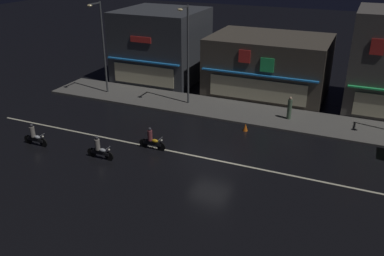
% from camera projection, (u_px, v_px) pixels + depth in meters
% --- Properties ---
extents(ground_plane, '(140.00, 140.00, 0.00)m').
position_uv_depth(ground_plane, '(211.00, 159.00, 25.67)').
color(ground_plane, black).
extents(lane_divider_stripe, '(33.97, 0.16, 0.01)m').
position_uv_depth(lane_divider_stripe, '(211.00, 159.00, 25.67)').
color(lane_divider_stripe, beige).
rests_on(lane_divider_stripe, ground).
extents(sidewalk_far, '(35.76, 4.40, 0.14)m').
position_uv_depth(sidewalk_far, '(248.00, 113.00, 32.55)').
color(sidewalk_far, '#5B5954').
rests_on(sidewalk_far, ground).
extents(storefront_center_block, '(10.23, 7.56, 5.03)m').
position_uv_depth(storefront_center_block, '(269.00, 65.00, 36.49)').
color(storefront_center_block, '#4C443A').
rests_on(storefront_center_block, ground).
extents(storefront_right_block, '(7.74, 7.78, 6.67)m').
position_uv_depth(storefront_right_block, '(162.00, 45.00, 40.14)').
color(storefront_right_block, '#383A3F').
rests_on(storefront_right_block, ground).
extents(streetlamp_west, '(0.44, 1.64, 7.89)m').
position_uv_depth(streetlamp_west, '(102.00, 42.00, 34.97)').
color(streetlamp_west, '#47494C').
rests_on(streetlamp_west, sidewalk_far).
extents(streetlamp_mid, '(0.44, 1.64, 7.97)m').
position_uv_depth(streetlamp_mid, '(187.00, 49.00, 32.40)').
color(streetlamp_mid, '#47494C').
rests_on(streetlamp_mid, sidewalk_far).
extents(pedestrian_on_sidewalk, '(0.33, 0.33, 1.76)m').
position_uv_depth(pedestrian_on_sidewalk, '(289.00, 109.00, 30.98)').
color(pedestrian_on_sidewalk, '#4C664C').
rests_on(pedestrian_on_sidewalk, sidewalk_far).
extents(motorcycle_lead, '(1.90, 0.60, 1.52)m').
position_uv_depth(motorcycle_lead, '(34.00, 136.00, 27.27)').
color(motorcycle_lead, black).
rests_on(motorcycle_lead, ground).
extents(motorcycle_following, '(1.90, 0.60, 1.52)m').
position_uv_depth(motorcycle_following, '(151.00, 140.00, 26.74)').
color(motorcycle_following, black).
rests_on(motorcycle_following, ground).
extents(motorcycle_opposite_lane, '(1.90, 0.60, 1.52)m').
position_uv_depth(motorcycle_opposite_lane, '(99.00, 149.00, 25.54)').
color(motorcycle_opposite_lane, black).
rests_on(motorcycle_opposite_lane, ground).
extents(traffic_cone, '(0.36, 0.36, 0.55)m').
position_uv_depth(traffic_cone, '(245.00, 127.00, 29.51)').
color(traffic_cone, orange).
rests_on(traffic_cone, ground).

